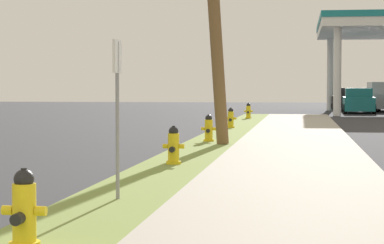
# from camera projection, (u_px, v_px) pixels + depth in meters

# --- Properties ---
(fire_hydrant_nearest) EXTENTS (0.42, 0.38, 0.74)m
(fire_hydrant_nearest) POSITION_uv_depth(u_px,v_px,m) (24.00, 213.00, 7.05)
(fire_hydrant_nearest) COLOR yellow
(fire_hydrant_nearest) RESTS_ON grass_verge
(fire_hydrant_second) EXTENTS (0.42, 0.38, 0.74)m
(fire_hydrant_second) POSITION_uv_depth(u_px,v_px,m) (174.00, 147.00, 14.79)
(fire_hydrant_second) COLOR yellow
(fire_hydrant_second) RESTS_ON grass_verge
(fire_hydrant_third) EXTENTS (0.42, 0.37, 0.74)m
(fire_hydrant_third) POSITION_uv_depth(u_px,v_px,m) (209.00, 130.00, 21.09)
(fire_hydrant_third) COLOR yellow
(fire_hydrant_third) RESTS_ON grass_verge
(fire_hydrant_fourth) EXTENTS (0.42, 0.37, 0.74)m
(fire_hydrant_fourth) POSITION_uv_depth(u_px,v_px,m) (231.00, 119.00, 28.19)
(fire_hydrant_fourth) COLOR yellow
(fire_hydrant_fourth) RESTS_ON grass_verge
(fire_hydrant_fifth) EXTENTS (0.42, 0.38, 0.74)m
(fire_hydrant_fifth) POSITION_uv_depth(u_px,v_px,m) (248.00, 112.00, 36.84)
(fire_hydrant_fifth) COLOR yellow
(fire_hydrant_fifth) RESTS_ON grass_verge
(street_sign_post) EXTENTS (0.05, 0.36, 2.12)m
(street_sign_post) POSITION_uv_depth(u_px,v_px,m) (117.00, 85.00, 10.13)
(street_sign_post) COLOR gray
(street_sign_post) RESTS_ON grass_verge
(car_black_by_near_pump) EXTENTS (2.22, 4.62, 1.57)m
(car_black_by_near_pump) POSITION_uv_depth(u_px,v_px,m) (346.00, 100.00, 54.84)
(car_black_by_near_pump) COLOR black
(car_black_by_near_pump) RESTS_ON ground
(car_teal_by_far_pump) EXTENTS (2.03, 4.54, 1.57)m
(car_teal_by_far_pump) POSITION_uv_depth(u_px,v_px,m) (358.00, 102.00, 47.87)
(car_teal_by_far_pump) COLOR #197075
(car_teal_by_far_pump) RESTS_ON ground
(truck_silver_at_forecourt) EXTENTS (2.50, 5.54, 1.97)m
(truck_silver_at_forecourt) POSITION_uv_depth(u_px,v_px,m) (381.00, 98.00, 51.61)
(truck_silver_at_forecourt) COLOR #BCBCC1
(truck_silver_at_forecourt) RESTS_ON ground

